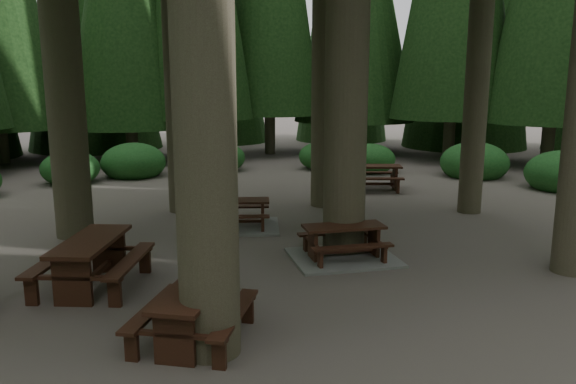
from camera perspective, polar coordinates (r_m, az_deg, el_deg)
name	(u,v)px	position (r m, az deg, el deg)	size (l,w,h in m)	color
ground	(312,258)	(11.04, 2.41, -6.73)	(80.00, 80.00, 0.00)	#594F48
picnic_table_a	(344,248)	(10.97, 5.66, -5.70)	(2.22, 1.94, 0.67)	gray
picnic_table_b	(91,256)	(9.89, -19.35, -6.12)	(2.25, 2.43, 0.84)	#341D0F
picnic_table_c	(236,219)	(13.25, -5.29, -2.72)	(2.42, 2.21, 0.67)	gray
picnic_table_d	(372,173)	(17.99, 8.58, 1.87)	(2.22, 2.04, 0.78)	#341D0F
picnic_table_e	(193,306)	(7.64, -9.60, -11.37)	(2.05, 2.15, 0.73)	#341D0F
shrub_ring	(327,226)	(11.87, 4.00, -3.44)	(23.86, 24.64, 1.49)	#1C521C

